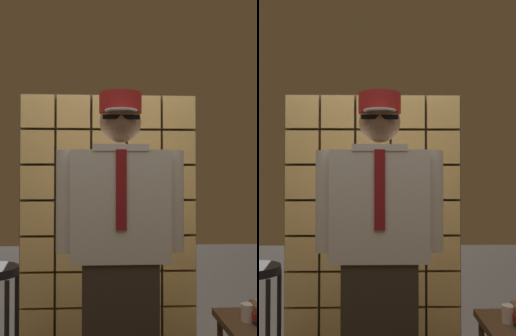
# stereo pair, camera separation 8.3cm
# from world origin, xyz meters

# --- Properties ---
(glass_block_wall) EXTENTS (1.44, 0.10, 2.01)m
(glass_block_wall) POSITION_xyz_m (0.00, 1.36, 0.98)
(glass_block_wall) COLOR #F2C672
(glass_block_wall) RESTS_ON ground
(standing_person) EXTENTS (0.70, 0.29, 1.77)m
(standing_person) POSITION_xyz_m (0.05, 0.29, 0.92)
(standing_person) COLOR #382D23
(standing_person) RESTS_ON ground
(coffee_mug) EXTENTS (0.13, 0.08, 0.09)m
(coffee_mug) POSITION_xyz_m (0.77, 0.31, 0.55)
(coffee_mug) COLOR silver
(coffee_mug) RESTS_ON side_table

